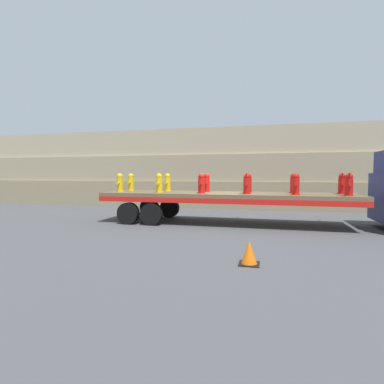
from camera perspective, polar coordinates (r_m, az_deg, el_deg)
name	(u,v)px	position (r m, az deg, el deg)	size (l,w,h in m)	color
ground_plane	(225,224)	(12.35, 6.35, -5.99)	(120.00, 120.00, 0.00)	#474749
rock_cliff	(241,168)	(18.82, 9.25, 4.48)	(60.00, 3.30, 4.76)	gray
flatbed_trailer	(210,198)	(12.33, 3.46, -1.17)	(10.06, 2.51, 1.26)	brown
fire_hydrant_yellow_near_0	(120,183)	(13.07, -13.57, 1.68)	(0.32, 0.47, 0.79)	gold
fire_hydrant_yellow_far_0	(131,182)	(14.01, -11.54, 1.82)	(0.32, 0.47, 0.79)	gold
fire_hydrant_yellow_near_1	(159,183)	(12.34, -6.27, 1.66)	(0.32, 0.47, 0.79)	gold
fire_hydrant_yellow_far_1	(168,183)	(13.33, -4.67, 1.80)	(0.32, 0.47, 0.79)	gold
fire_hydrant_red_near_2	(201,184)	(11.83, 1.79, 1.61)	(0.32, 0.47, 0.79)	red
fire_hydrant_red_far_2	(207,183)	(12.86, 2.82, 1.75)	(0.32, 0.47, 0.79)	red
fire_hydrant_red_near_3	(247,184)	(11.57, 10.39, 1.52)	(0.32, 0.47, 0.79)	red
fire_hydrant_red_far_3	(249,183)	(12.63, 10.72, 1.66)	(0.32, 0.47, 0.79)	red
fire_hydrant_red_near_4	(296,184)	(11.58, 19.17, 1.39)	(0.32, 0.47, 0.79)	red
fire_hydrant_red_far_4	(293,183)	(12.64, 18.77, 1.54)	(0.32, 0.47, 0.79)	red
fire_hydrant_red_near_5	(349,185)	(11.87, 27.73, 1.23)	(0.32, 0.47, 0.79)	red
fire_hydrant_red_far_5	(342,184)	(12.90, 26.65, 1.40)	(0.32, 0.47, 0.79)	red
cargo_strap_rear	(248,173)	(12.09, 10.59, 3.56)	(0.05, 2.60, 0.01)	yellow
cargo_strap_middle	(346,173)	(12.38, 27.22, 3.24)	(0.05, 2.60, 0.01)	yellow
traffic_cone	(249,253)	(6.91, 10.85, -11.30)	(0.45, 0.45, 0.54)	black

